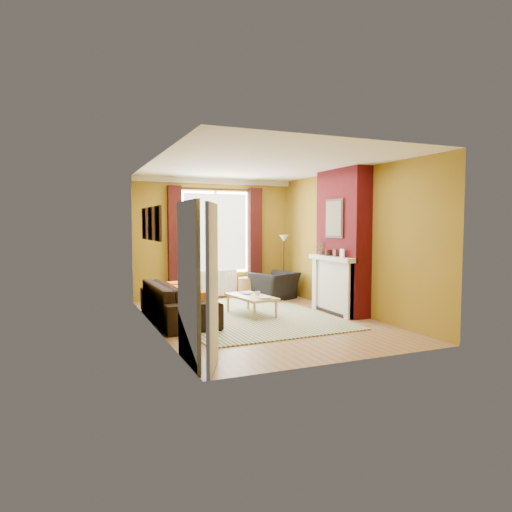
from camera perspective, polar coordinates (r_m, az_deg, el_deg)
name	(u,v)px	position (r m, az deg, el deg)	size (l,w,h in m)	color
ground	(261,320)	(8.38, 0.67, -7.98)	(5.50, 5.50, 0.00)	brown
room_walls	(286,243)	(8.73, 3.72, 1.63)	(3.82, 5.54, 2.83)	olive
striped_rug	(247,315)	(8.74, -1.19, -7.41)	(2.92, 3.96, 0.02)	#34428F
sofa	(178,302)	(8.37, -9.77, -5.67)	(2.35, 0.92, 0.69)	black
armchair	(275,286)	(10.60, 2.34, -3.73)	(0.96, 0.84, 0.63)	black
coffee_table	(251,298)	(8.71, -0.61, -5.23)	(0.73, 1.22, 0.38)	tan
wicker_stool	(247,288)	(10.66, -1.14, -4.04)	(0.52, 0.52, 0.50)	#996D42
floor_lamp	(284,248)	(10.89, 3.49, 0.99)	(0.22, 0.22, 1.48)	black
book_a	(258,298)	(8.36, 0.26, -5.24)	(0.22, 0.29, 0.03)	#999999
book_b	(241,293)	(8.95, -1.87, -4.65)	(0.20, 0.28, 0.02)	#999999
mug	(257,294)	(8.59, 0.19, -4.76)	(0.10, 0.10, 0.10)	#999999
tv_remote	(247,294)	(8.79, -1.16, -4.81)	(0.10, 0.16, 0.02)	#27272A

